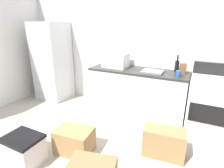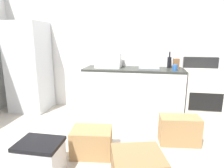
{
  "view_description": "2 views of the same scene",
  "coord_description": "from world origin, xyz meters",
  "px_view_note": "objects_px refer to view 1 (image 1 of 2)",
  "views": [
    {
      "loc": [
        1.31,
        -1.87,
        1.71
      ],
      "look_at": [
        -0.03,
        0.79,
        0.7
      ],
      "focal_mm": 28.64,
      "sensor_mm": 36.0,
      "label": 1
    },
    {
      "loc": [
        0.56,
        -2.42,
        1.45
      ],
      "look_at": [
        -0.01,
        0.75,
        0.69
      ],
      "focal_mm": 31.88,
      "sensor_mm": 36.0,
      "label": 2
    }
  ],
  "objects_px": {
    "wine_bottle": "(177,66)",
    "refrigerator": "(53,62)",
    "storage_bin": "(24,149)",
    "cardboard_box_small": "(164,142)",
    "cardboard_box_large": "(75,140)",
    "coffee_mug": "(178,74)",
    "knife_block": "(183,69)",
    "microwave": "(116,60)",
    "stove_oven": "(208,104)"
  },
  "relations": [
    {
      "from": "coffee_mug",
      "to": "cardboard_box_large",
      "type": "xyz_separation_m",
      "value": [
        -1.12,
        -1.3,
        -0.78
      ]
    },
    {
      "from": "refrigerator",
      "to": "storage_bin",
      "type": "distance_m",
      "value": 2.31
    },
    {
      "from": "wine_bottle",
      "to": "cardboard_box_large",
      "type": "bearing_deg",
      "value": -123.01
    },
    {
      "from": "stove_oven",
      "to": "knife_block",
      "type": "relative_size",
      "value": 6.11
    },
    {
      "from": "storage_bin",
      "to": "knife_block",
      "type": "bearing_deg",
      "value": 51.08
    },
    {
      "from": "stove_oven",
      "to": "cardboard_box_small",
      "type": "xyz_separation_m",
      "value": [
        -0.49,
        -0.96,
        -0.27
      ]
    },
    {
      "from": "wine_bottle",
      "to": "cardboard_box_small",
      "type": "relative_size",
      "value": 0.56
    },
    {
      "from": "storage_bin",
      "to": "refrigerator",
      "type": "bearing_deg",
      "value": 123.44
    },
    {
      "from": "storage_bin",
      "to": "wine_bottle",
      "type": "bearing_deg",
      "value": 54.3
    },
    {
      "from": "knife_block",
      "to": "storage_bin",
      "type": "distance_m",
      "value": 2.66
    },
    {
      "from": "coffee_mug",
      "to": "knife_block",
      "type": "relative_size",
      "value": 0.56
    },
    {
      "from": "coffee_mug",
      "to": "cardboard_box_small",
      "type": "relative_size",
      "value": 0.19
    },
    {
      "from": "coffee_mug",
      "to": "cardboard_box_large",
      "type": "distance_m",
      "value": 1.88
    },
    {
      "from": "cardboard_box_large",
      "to": "stove_oven",
      "type": "bearing_deg",
      "value": 41.82
    },
    {
      "from": "wine_bottle",
      "to": "cardboard_box_small",
      "type": "xyz_separation_m",
      "value": [
        0.08,
        -1.13,
        -0.81
      ]
    },
    {
      "from": "cardboard_box_large",
      "to": "storage_bin",
      "type": "relative_size",
      "value": 1.08
    },
    {
      "from": "stove_oven",
      "to": "coffee_mug",
      "type": "height_order",
      "value": "stove_oven"
    },
    {
      "from": "cardboard_box_small",
      "to": "storage_bin",
      "type": "relative_size",
      "value": 1.17
    },
    {
      "from": "microwave",
      "to": "cardboard_box_small",
      "type": "xyz_separation_m",
      "value": [
        1.19,
        -0.98,
        -0.84
      ]
    },
    {
      "from": "microwave",
      "to": "knife_block",
      "type": "xyz_separation_m",
      "value": [
        1.23,
        0.06,
        -0.05
      ]
    },
    {
      "from": "microwave",
      "to": "coffee_mug",
      "type": "height_order",
      "value": "microwave"
    },
    {
      "from": "cardboard_box_small",
      "to": "cardboard_box_large",
      "type": "bearing_deg",
      "value": -156.75
    },
    {
      "from": "cardboard_box_large",
      "to": "storage_bin",
      "type": "bearing_deg",
      "value": -133.86
    },
    {
      "from": "wine_bottle",
      "to": "cardboard_box_small",
      "type": "height_order",
      "value": "wine_bottle"
    },
    {
      "from": "microwave",
      "to": "storage_bin",
      "type": "distance_m",
      "value": 2.13
    },
    {
      "from": "knife_block",
      "to": "storage_bin",
      "type": "bearing_deg",
      "value": -128.92
    },
    {
      "from": "knife_block",
      "to": "storage_bin",
      "type": "relative_size",
      "value": 0.39
    },
    {
      "from": "refrigerator",
      "to": "cardboard_box_small",
      "type": "bearing_deg",
      "value": -18.03
    },
    {
      "from": "refrigerator",
      "to": "cardboard_box_large",
      "type": "xyz_separation_m",
      "value": [
        1.66,
        -1.39,
        -0.7
      ]
    },
    {
      "from": "microwave",
      "to": "storage_bin",
      "type": "height_order",
      "value": "microwave"
    },
    {
      "from": "wine_bottle",
      "to": "knife_block",
      "type": "bearing_deg",
      "value": -38.3
    },
    {
      "from": "microwave",
      "to": "wine_bottle",
      "type": "height_order",
      "value": "wine_bottle"
    },
    {
      "from": "microwave",
      "to": "wine_bottle",
      "type": "xyz_separation_m",
      "value": [
        1.11,
        0.15,
        -0.03
      ]
    },
    {
      "from": "knife_block",
      "to": "cardboard_box_large",
      "type": "xyz_separation_m",
      "value": [
        -1.16,
        -1.52,
        -0.82
      ]
    },
    {
      "from": "wine_bottle",
      "to": "cardboard_box_small",
      "type": "bearing_deg",
      "value": -86.07
    },
    {
      "from": "knife_block",
      "to": "microwave",
      "type": "bearing_deg",
      "value": -177.16
    },
    {
      "from": "refrigerator",
      "to": "microwave",
      "type": "distance_m",
      "value": 1.6
    },
    {
      "from": "refrigerator",
      "to": "cardboard_box_large",
      "type": "distance_m",
      "value": 2.27
    },
    {
      "from": "microwave",
      "to": "cardboard_box_small",
      "type": "distance_m",
      "value": 1.76
    },
    {
      "from": "knife_block",
      "to": "coffee_mug",
      "type": "bearing_deg",
      "value": -100.89
    },
    {
      "from": "coffee_mug",
      "to": "cardboard_box_large",
      "type": "bearing_deg",
      "value": -130.66
    },
    {
      "from": "stove_oven",
      "to": "wine_bottle",
      "type": "relative_size",
      "value": 3.67
    },
    {
      "from": "refrigerator",
      "to": "storage_bin",
      "type": "xyz_separation_m",
      "value": [
        1.22,
        -1.84,
        -0.68
      ]
    },
    {
      "from": "wine_bottle",
      "to": "storage_bin",
      "type": "height_order",
      "value": "wine_bottle"
    },
    {
      "from": "knife_block",
      "to": "wine_bottle",
      "type": "bearing_deg",
      "value": 141.7
    },
    {
      "from": "coffee_mug",
      "to": "refrigerator",
      "type": "bearing_deg",
      "value": 178.16
    },
    {
      "from": "stove_oven",
      "to": "knife_block",
      "type": "height_order",
      "value": "stove_oven"
    },
    {
      "from": "wine_bottle",
      "to": "refrigerator",
      "type": "bearing_deg",
      "value": -175.31
    },
    {
      "from": "knife_block",
      "to": "cardboard_box_large",
      "type": "distance_m",
      "value": 2.08
    },
    {
      "from": "knife_block",
      "to": "storage_bin",
      "type": "xyz_separation_m",
      "value": [
        -1.6,
        -1.98,
        -0.8
      ]
    }
  ]
}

